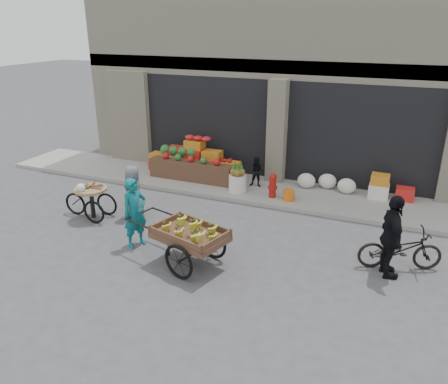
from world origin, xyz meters
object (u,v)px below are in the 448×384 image
at_px(pineapple_bin, 238,183).
at_px(seated_person, 257,172).
at_px(banana_cart, 188,232).
at_px(bicycle, 400,249).
at_px(orange_bucket, 289,195).
at_px(vendor_grey, 134,192).
at_px(fire_hydrant, 273,185).
at_px(vendor_woman, 135,213).
at_px(tricycle_cart, 91,198).
at_px(cyclist, 392,237).

relative_size(pineapple_bin, seated_person, 0.56).
distance_m(banana_cart, bicycle, 4.44).
bearing_deg(bicycle, orange_bucket, 32.05).
bearing_deg(vendor_grey, fire_hydrant, 122.41).
height_order(vendor_woman, bicycle, vendor_woman).
bearing_deg(pineapple_bin, vendor_woman, -104.80).
relative_size(orange_bucket, vendor_woman, 0.19).
xyz_separation_m(fire_hydrant, seated_person, (-0.70, 0.65, 0.08)).
height_order(orange_bucket, tricycle_cart, tricycle_cart).
xyz_separation_m(pineapple_bin, seated_person, (0.40, 0.60, 0.21)).
height_order(seated_person, vendor_woman, vendor_woman).
distance_m(tricycle_cart, vendor_grey, 1.12).
xyz_separation_m(pineapple_bin, orange_bucket, (1.60, -0.10, -0.10)).
bearing_deg(cyclist, orange_bucket, 25.83).
distance_m(pineapple_bin, vendor_grey, 3.20).
distance_m(banana_cart, vendor_grey, 2.91).
bearing_deg(vendor_grey, vendor_woman, 28.11).
xyz_separation_m(orange_bucket, vendor_grey, (-3.53, -2.43, 0.45)).
xyz_separation_m(bicycle, cyclist, (-0.20, -0.40, 0.43)).
bearing_deg(tricycle_cart, bicycle, 1.23).
relative_size(orange_bucket, tricycle_cart, 0.22).
xyz_separation_m(pineapple_bin, vendor_grey, (-1.93, -2.53, 0.35)).
bearing_deg(tricycle_cart, vendor_grey, 22.60).
bearing_deg(orange_bucket, pineapple_bin, 176.42).
distance_m(orange_bucket, bicycle, 3.91).
xyz_separation_m(tricycle_cart, bicycle, (7.57, 0.42, -0.11)).
xyz_separation_m(pineapple_bin, vendor_woman, (-1.02, -3.84, 0.45)).
distance_m(banana_cart, vendor_woman, 1.53).
height_order(vendor_woman, tricycle_cart, vendor_woman).
height_order(seated_person, cyclist, cyclist).
xyz_separation_m(orange_bucket, tricycle_cart, (-4.55, -2.89, 0.30)).
xyz_separation_m(fire_hydrant, orange_bucket, (0.50, -0.05, -0.23)).
relative_size(fire_hydrant, cyclist, 0.40).
bearing_deg(fire_hydrant, pineapple_bin, 177.40).
bearing_deg(seated_person, tricycle_cart, -142.98).
height_order(banana_cart, vendor_woman, vendor_woman).
relative_size(orange_bucket, cyclist, 0.18).
bearing_deg(tricycle_cart, banana_cart, -20.49).
height_order(banana_cart, vendor_grey, vendor_grey).
relative_size(tricycle_cart, vendor_grey, 1.00).
height_order(vendor_grey, bicycle, vendor_grey).
xyz_separation_m(pineapple_bin, banana_cart, (0.49, -4.14, 0.41)).
distance_m(fire_hydrant, cyclist, 4.44).
xyz_separation_m(fire_hydrant, tricycle_cart, (-4.05, -2.94, 0.06)).
bearing_deg(pineapple_bin, vendor_grey, -127.41).
bearing_deg(orange_bucket, seated_person, 149.74).
xyz_separation_m(banana_cart, bicycle, (4.14, 1.57, -0.32)).
bearing_deg(vendor_woman, vendor_grey, 58.29).
xyz_separation_m(orange_bucket, vendor_woman, (-2.62, -3.74, 0.55)).
bearing_deg(fire_hydrant, tricycle_cart, -143.99).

